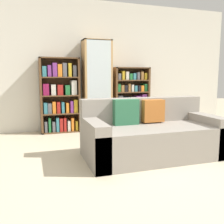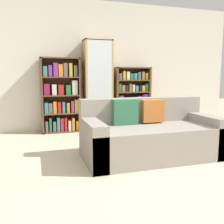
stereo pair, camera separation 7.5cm
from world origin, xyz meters
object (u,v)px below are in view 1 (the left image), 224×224
(display_cabinet, at_px, (97,86))
(bookshelf_right, at_px, (131,99))
(bookshelf_left, at_px, (60,97))
(couch, at_px, (151,136))
(wine_bottle, at_px, (127,128))

(display_cabinet, distance_m, bookshelf_right, 0.83)
(bookshelf_left, bearing_deg, display_cabinet, -1.27)
(bookshelf_right, bearing_deg, display_cabinet, -178.75)
(couch, xyz_separation_m, display_cabinet, (-0.27, 1.98, 0.64))
(couch, xyz_separation_m, bookshelf_right, (0.51, 2.00, 0.34))
(display_cabinet, bearing_deg, bookshelf_left, 178.73)
(bookshelf_left, relative_size, wine_bottle, 3.76)
(couch, xyz_separation_m, bookshelf_left, (-1.04, 2.00, 0.43))
(couch, distance_m, wine_bottle, 1.25)
(bookshelf_left, distance_m, display_cabinet, 0.80)
(wine_bottle, bearing_deg, bookshelf_left, 146.59)
(couch, relative_size, bookshelf_left, 1.26)
(bookshelf_left, xyz_separation_m, bookshelf_right, (1.54, -0.00, -0.09))
(bookshelf_left, relative_size, bookshelf_right, 1.13)
(wine_bottle, bearing_deg, couch, -95.71)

